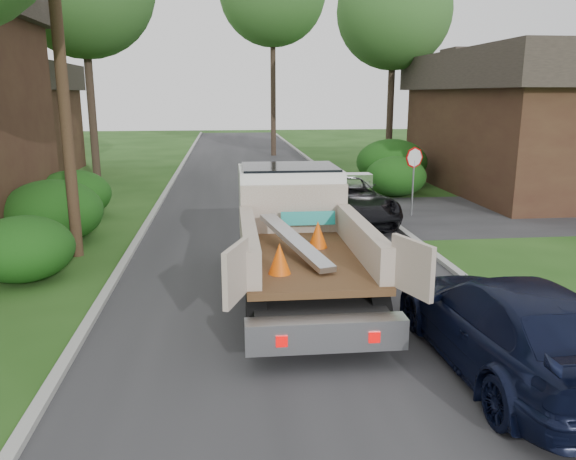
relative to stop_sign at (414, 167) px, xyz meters
The scene contains 16 objects.
ground 10.55m from the stop_sign, 120.02° to the right, with size 120.00×120.00×0.00m, color #1D4212.
road 5.58m from the stop_sign, 169.11° to the left, with size 8.00×90.00×0.02m, color #28282B.
curb_left 9.51m from the stop_sign, behind, with size 0.20×90.00×0.12m, color #9E9E99.
curb_right 2.27m from the stop_sign, 137.73° to the left, with size 0.20×90.00×0.12m, color #9E9E99.
stop_sign is the anchor object (origin of this frame).
utility_pole 11.91m from the stop_sign, 159.38° to the right, with size 2.42×1.25×10.00m.
house_right 9.37m from the stop_sign, 32.66° to the left, with size 9.72×12.96×6.20m.
hedge_left_a 12.92m from the stop_sign, 152.24° to the right, with size 2.34×2.34×1.53m, color #124510.
hedge_left_b 11.99m from the stop_sign, 167.94° to the right, with size 2.86×2.86×1.87m, color #124510.
hedge_left_c 12.08m from the stop_sign, behind, with size 2.60×2.60×1.70m, color #124510.
hedge_right_a 4.15m from the stop_sign, 81.47° to the left, with size 2.60×2.60×1.70m, color #124510.
hedge_right_b 7.15m from the stop_sign, 79.48° to the left, with size 3.38×3.38×2.21m, color #124510.
tree_right_far 13.08m from the stop_sign, 78.19° to the left, with size 6.00×6.00×11.50m.
flatbed_truck 8.62m from the stop_sign, 126.36° to the right, with size 3.20×6.84×2.58m.
black_pickup 3.01m from the stop_sign, 165.66° to the right, with size 2.61×5.66×1.57m, color black.
navy_suv 11.77m from the stop_sign, 101.24° to the right, with size 2.15×5.28×1.53m, color black.
Camera 1 is at (-1.43, -10.23, 4.27)m, focal length 35.00 mm.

